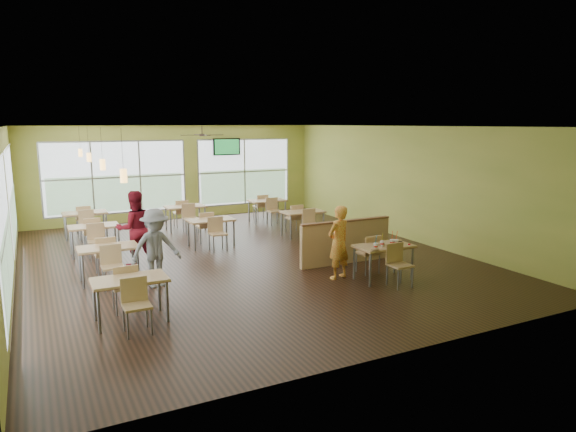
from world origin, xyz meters
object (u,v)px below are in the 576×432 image
object	(u,v)px
main_table	(384,251)
half_wall_divider	(346,242)
food_basket	(396,241)
man_plaid	(339,242)

from	to	relation	value
main_table	half_wall_divider	bearing A→B (deg)	90.00
half_wall_divider	food_basket	distance (m)	1.47
main_table	food_basket	size ratio (longest dim) A/B	5.73
half_wall_divider	food_basket	world-z (taller)	half_wall_divider
man_plaid	food_basket	xyz separation A→B (m)	(1.18, -0.45, -0.00)
main_table	food_basket	bearing A→B (deg)	8.63
half_wall_divider	food_basket	size ratio (longest dim) A/B	9.06
man_plaid	food_basket	world-z (taller)	man_plaid
food_basket	man_plaid	bearing A→B (deg)	159.25
half_wall_divider	food_basket	xyz separation A→B (m)	(0.38, -1.39, 0.26)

